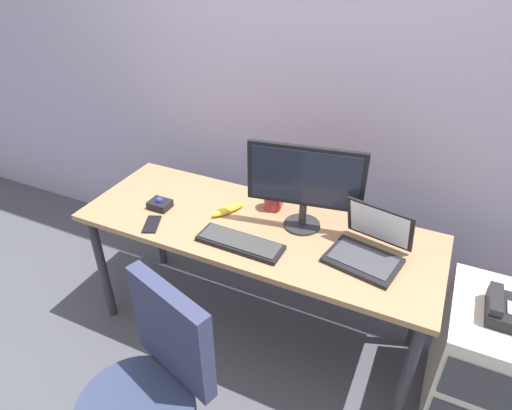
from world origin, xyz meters
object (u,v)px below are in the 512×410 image
Objects in this scene: monitor_main at (305,181)px; coffee_mug at (273,200)px; laptop at (369,247)px; office_chair at (151,407)px; cell_phone at (152,224)px; banana at (228,210)px; trackball_mouse at (160,204)px; keyboard at (240,243)px; file_cabinet at (485,363)px; desk_phone at (507,310)px.

monitor_main is 0.29m from coffee_mug.
office_chair is at bearing -124.09° from laptop.
laptop is at bearing 55.91° from office_chair.
cell_phone is (-1.02, -0.21, -0.05)m from laptop.
monitor_main is at bearing 76.00° from office_chair.
banana is (0.29, 0.26, 0.02)m from cell_phone.
trackball_mouse is 0.77× the size of cell_phone.
cell_phone is (0.06, -0.15, -0.02)m from trackball_mouse.
monitor_main is at bearing 164.48° from laptop.
cell_phone is (-0.48, -0.39, -0.05)m from coffee_mug.
banana is at bearing 129.55° from keyboard.
office_chair is 1.11m from coffee_mug.
file_cabinet is 0.76m from laptop.
file_cabinet is 1.16m from monitor_main.
monitor_main is at bearing 51.97° from keyboard.
banana is at bearing 98.99° from office_chair.
desk_phone is 0.37× the size of monitor_main.
file_cabinet is 1.73m from trackball_mouse.
office_chair is (-1.18, -0.87, 0.12)m from file_cabinet.
desk_phone is 1.15m from coffee_mug.
file_cabinet is at bearing -8.88° from coffee_mug.
desk_phone is (-0.01, -0.02, 0.35)m from file_cabinet.
coffee_mug reaches higher than keyboard.
file_cabinet is 6.04× the size of coffee_mug.
office_chair is 9.05× the size of coffee_mug.
desk_phone is at bearing 7.81° from keyboard.
laptop is (0.35, -0.10, -0.20)m from monitor_main.
trackball_mouse is (-1.08, -0.07, -0.03)m from laptop.
desk_phone is 1.41× the size of cell_phone.
cell_phone reaches higher than desk_phone.
cell_phone is at bearing -138.31° from banana.
coffee_mug is at bearing 24.49° from trackball_mouse.
laptop is at bearing -18.42° from coffee_mug.
coffee_mug reaches higher than trackball_mouse.
banana is at bearing 178.25° from file_cabinet.
office_chair is 1.00m from trackball_mouse.
trackball_mouse is (-0.49, 0.80, 0.33)m from office_chair.
monitor_main reaches higher than laptop.
laptop reaches higher than cell_phone.
monitor_main is 0.41m from keyboard.
desk_phone is at bearing 36.08° from office_chair.
coffee_mug is (-0.19, 0.08, -0.20)m from monitor_main.
coffee_mug is (-1.13, 0.18, 0.47)m from file_cabinet.
laptop is at bearing -179.75° from file_cabinet.
file_cabinet is at bearing -15.80° from cell_phone.
desk_phone is 1.05× the size of banana.
monitor_main is (-0.94, 0.09, 0.67)m from file_cabinet.
trackball_mouse is 0.36m from banana.
keyboard is at bearing -171.44° from file_cabinet.
desk_phone is 1.62m from cell_phone.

